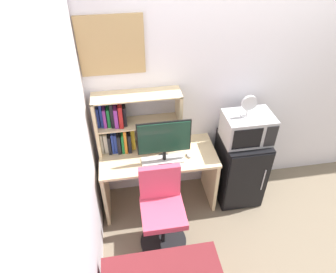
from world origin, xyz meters
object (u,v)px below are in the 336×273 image
object	(u,v)px
keyboard	(162,160)
wall_corkboard	(111,46)
monitor	(164,140)
mini_fridge	(240,168)
desk_fan	(249,105)
microwave	(247,128)
computer_mouse	(189,155)
hutch_bookshelf	(125,124)
desk_chair	(162,213)

from	to	relation	value
keyboard	wall_corkboard	size ratio (longest dim) A/B	0.72
monitor	mini_fridge	xyz separation A→B (m)	(0.88, 0.07, -0.59)
mini_fridge	desk_fan	world-z (taller)	desk_fan
keyboard	wall_corkboard	world-z (taller)	wall_corkboard
mini_fridge	keyboard	bearing A→B (deg)	-175.54
keyboard	desk_fan	distance (m)	1.01
desk_fan	wall_corkboard	world-z (taller)	wall_corkboard
keyboard	microwave	bearing A→B (deg)	4.65
monitor	mini_fridge	size ratio (longest dim) A/B	0.63
monitor	keyboard	bearing A→B (deg)	-176.20
mini_fridge	wall_corkboard	distance (m)	1.93
monitor	keyboard	xyz separation A→B (m)	(-0.02, -0.00, -0.26)
monitor	wall_corkboard	xyz separation A→B (m)	(-0.41, 0.37, 0.82)
desk_fan	computer_mouse	bearing A→B (deg)	-176.02
hutch_bookshelf	mini_fridge	size ratio (longest dim) A/B	1.04
hutch_bookshelf	desk_fan	size ratio (longest dim) A/B	3.70
keyboard	wall_corkboard	distance (m)	1.21
monitor	mini_fridge	world-z (taller)	monitor
hutch_bookshelf	mini_fridge	distance (m)	1.40
computer_mouse	mini_fridge	world-z (taller)	mini_fridge
monitor	wall_corkboard	size ratio (longest dim) A/B	0.90
keyboard	desk_fan	bearing A→B (deg)	4.48
desk_chair	wall_corkboard	bearing A→B (deg)	112.38
desk_fan	desk_chair	size ratio (longest dim) A/B	0.26
desk_fan	desk_chair	bearing A→B (deg)	-152.95
keyboard	desk_chair	size ratio (longest dim) A/B	0.46
hutch_bookshelf	monitor	world-z (taller)	hutch_bookshelf
computer_mouse	microwave	xyz separation A→B (m)	(0.62, 0.05, 0.24)
hutch_bookshelf	microwave	size ratio (longest dim) A/B	1.75
computer_mouse	microwave	distance (m)	0.66
hutch_bookshelf	desk_chair	xyz separation A→B (m)	(0.27, -0.68, -0.63)
desk_chair	wall_corkboard	size ratio (longest dim) A/B	1.56
hutch_bookshelf	keyboard	distance (m)	0.53
monitor	mini_fridge	bearing A→B (deg)	4.48
hutch_bookshelf	mini_fridge	world-z (taller)	hutch_bookshelf
keyboard	computer_mouse	world-z (taller)	computer_mouse
hutch_bookshelf	monitor	size ratio (longest dim) A/B	1.63
computer_mouse	wall_corkboard	distance (m)	1.31
hutch_bookshelf	monitor	distance (m)	0.45
microwave	mini_fridge	bearing A→B (deg)	-90.21
hutch_bookshelf	monitor	bearing A→B (deg)	-36.69
monitor	hutch_bookshelf	bearing A→B (deg)	143.31
hutch_bookshelf	wall_corkboard	world-z (taller)	wall_corkboard
computer_mouse	mini_fridge	distance (m)	0.70
desk_fan	hutch_bookshelf	bearing A→B (deg)	170.48
computer_mouse	hutch_bookshelf	bearing A→B (deg)	158.79
monitor	wall_corkboard	world-z (taller)	wall_corkboard
mini_fridge	desk_fan	bearing A→B (deg)	-176.01
microwave	wall_corkboard	distance (m)	1.56
computer_mouse	mini_fridge	bearing A→B (deg)	3.98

